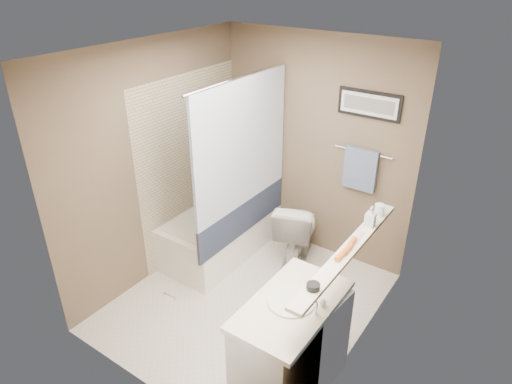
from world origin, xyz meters
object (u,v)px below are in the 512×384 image
Objects in this scene: toilet at (297,229)px; hair_brush_back at (350,246)px; glass_jar at (379,210)px; soap_bottle at (371,216)px; bathtub at (224,230)px; hair_brush_front at (343,252)px; vanity at (291,349)px; candle_bowl_near at (313,286)px.

hair_brush_back is (1.02, -1.05, 0.77)m from toilet.
glass_jar is 0.59× the size of soap_bottle.
bathtub is 2.12m from hair_brush_back.
hair_brush_front is 1.00× the size of hair_brush_back.
vanity is 0.76m from candle_bowl_near.
hair_brush_back is 0.58m from glass_jar.
candle_bowl_near is at bearing 104.33° from toilet.
soap_bottle is (0.00, -0.19, 0.03)m from glass_jar.
toilet is 1.47m from soap_bottle.
hair_brush_front and hair_brush_back have the same top height.
glass_jar is (0.00, 0.68, 0.03)m from hair_brush_front.
vanity is (0.83, -1.53, 0.03)m from toilet.
bathtub is at bearing 5.08° from toilet.
candle_bowl_near is at bearing -19.24° from vanity.
hair_brush_back is at bearing 73.96° from vanity.
soap_bottle is (0.19, 0.86, 0.80)m from vanity.
bathtub is 2.37m from candle_bowl_near.
hair_brush_front is 0.10m from hair_brush_back.
soap_bottle is at bearing 90.00° from hair_brush_back.
soap_bottle is at bearing 128.80° from toilet.
vanity is 9.00× the size of glass_jar.
toilet is 3.35× the size of hair_brush_front.
toilet is 1.38m from glass_jar.
toilet is 7.36× the size of glass_jar.
hair_brush_front is (1.79, -0.83, 0.89)m from bathtub.
soap_bottle is (0.00, 0.94, 0.06)m from candle_bowl_near.
toilet is 3.35× the size of hair_brush_back.
hair_brush_front is 1.30× the size of soap_bottle.
bathtub is 0.84m from toilet.
vanity is 10.00× the size of candle_bowl_near.
vanity is at bearing 155.59° from candle_bowl_near.
soap_bottle is at bearing -10.86° from bathtub.
candle_bowl_near is 0.46m from hair_brush_front.
glass_jar is 0.20m from soap_bottle.
bathtub is 6.82× the size of hair_brush_back.
soap_bottle reaches higher than candle_bowl_near.
vanity is at bearing -36.94° from bathtub.
toilet is at bearing 131.36° from hair_brush_front.
bathtub is 6.82× the size of hair_brush_front.
hair_brush_front is (0.00, 0.46, 0.00)m from candle_bowl_near.
hair_brush_back is (0.19, 0.48, 0.74)m from vanity.
candle_bowl_near is at bearing -90.00° from glass_jar.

